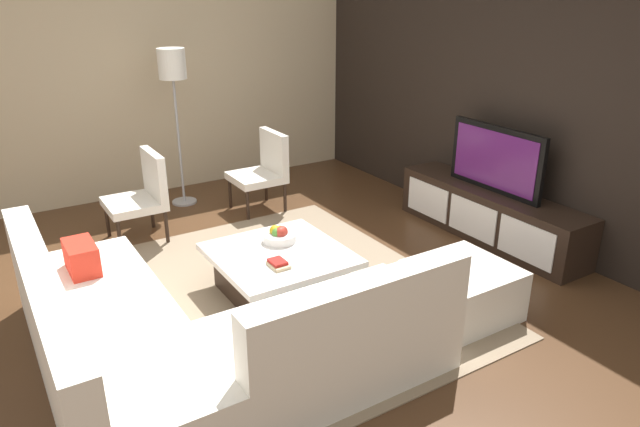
# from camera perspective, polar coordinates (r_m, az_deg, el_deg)

# --- Properties ---
(ground_plane) EXTENTS (14.00, 14.00, 0.00)m
(ground_plane) POSITION_cam_1_polar(r_m,az_deg,el_deg) (4.69, -4.42, -8.75)
(ground_plane) COLOR #4C301C
(feature_wall_back) EXTENTS (6.40, 0.12, 2.80)m
(feature_wall_back) POSITION_cam_1_polar(r_m,az_deg,el_deg) (5.87, 19.59, 10.99)
(feature_wall_back) COLOR black
(feature_wall_back) RESTS_ON ground
(side_wall_left) EXTENTS (0.12, 5.20, 2.80)m
(side_wall_left) POSITION_cam_1_polar(r_m,az_deg,el_deg) (7.16, -15.68, 13.18)
(side_wall_left) COLOR #C6B28E
(side_wall_left) RESTS_ON ground
(area_rug) EXTENTS (3.16, 2.79, 0.01)m
(area_rug) POSITION_cam_1_polar(r_m,az_deg,el_deg) (4.76, -4.99, -8.17)
(area_rug) COLOR gray
(area_rug) RESTS_ON ground
(media_console) EXTENTS (2.08, 0.48, 0.50)m
(media_console) POSITION_cam_1_polar(r_m,az_deg,el_deg) (5.95, 16.35, -0.08)
(media_console) COLOR black
(media_console) RESTS_ON ground
(television) EXTENTS (1.09, 0.06, 0.63)m
(television) POSITION_cam_1_polar(r_m,az_deg,el_deg) (5.77, 16.95, 5.16)
(television) COLOR black
(television) RESTS_ON media_console
(sectional_couch) EXTENTS (2.40, 2.37, 0.83)m
(sectional_couch) POSITION_cam_1_polar(r_m,az_deg,el_deg) (3.85, -12.59, -11.76)
(sectional_couch) COLOR white
(sectional_couch) RESTS_ON ground
(coffee_table) EXTENTS (1.03, 1.01, 0.38)m
(coffee_table) POSITION_cam_1_polar(r_m,az_deg,el_deg) (4.71, -3.99, -5.79)
(coffee_table) COLOR black
(coffee_table) RESTS_ON ground
(accent_chair_near) EXTENTS (0.55, 0.53, 0.87)m
(accent_chair_near) POSITION_cam_1_polar(r_m,az_deg,el_deg) (5.88, -17.07, 2.08)
(accent_chair_near) COLOR black
(accent_chair_near) RESTS_ON ground
(floor_lamp) EXTENTS (0.30, 0.30, 1.74)m
(floor_lamp) POSITION_cam_1_polar(r_m,az_deg,el_deg) (6.55, -14.32, 13.04)
(floor_lamp) COLOR #A5A5AA
(floor_lamp) RESTS_ON ground
(ottoman) EXTENTS (0.70, 0.70, 0.40)m
(ottoman) POSITION_cam_1_polar(r_m,az_deg,el_deg) (4.56, 13.81, -7.37)
(ottoman) COLOR white
(ottoman) RESTS_ON ground
(fruit_bowl) EXTENTS (0.28, 0.28, 0.14)m
(fruit_bowl) POSITION_cam_1_polar(r_m,az_deg,el_deg) (4.79, -4.04, -2.15)
(fruit_bowl) COLOR silver
(fruit_bowl) RESTS_ON coffee_table
(accent_chair_far) EXTENTS (0.54, 0.53, 0.87)m
(accent_chair_far) POSITION_cam_1_polar(r_m,az_deg,el_deg) (6.43, -5.53, 4.61)
(accent_chair_far) COLOR black
(accent_chair_far) RESTS_ON ground
(book_stack) EXTENTS (0.18, 0.13, 0.05)m
(book_stack) POSITION_cam_1_polar(r_m,az_deg,el_deg) (4.39, -4.15, -4.97)
(book_stack) COLOR #CCB78C
(book_stack) RESTS_ON coffee_table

